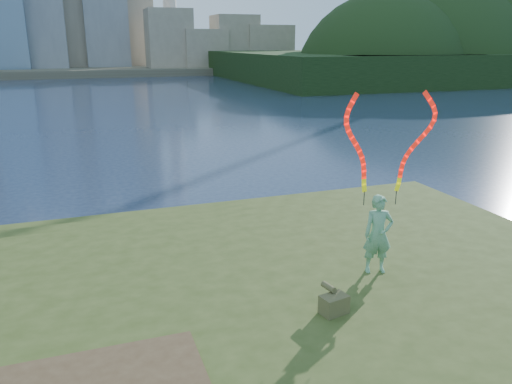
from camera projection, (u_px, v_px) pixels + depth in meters
name	position (u px, v px, depth m)	size (l,w,h in m)	color
ground	(203.00, 317.00, 10.31)	(320.00, 320.00, 0.00)	#1A2843
grassy_knoll	(235.00, 369.00, 8.14)	(20.00, 18.00, 0.80)	#354318
far_shore	(86.00, 68.00, 95.90)	(320.00, 40.00, 1.20)	brown
wooded_hill	(465.00, 75.00, 83.40)	(78.00, 50.00, 63.00)	black
woman_with_ribbons	(380.00, 208.00, 10.19)	(2.01, 0.64, 4.06)	#19793A
canvas_bag	(334.00, 303.00, 8.90)	(0.53, 0.60, 0.46)	#464225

